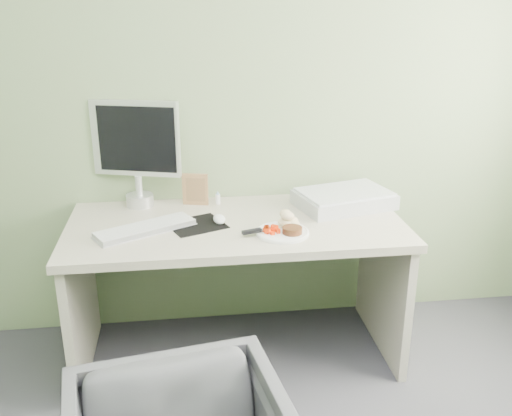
{
  "coord_description": "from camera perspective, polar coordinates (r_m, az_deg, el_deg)",
  "views": [
    {
      "loc": [
        -0.23,
        -0.89,
        1.74
      ],
      "look_at": [
        0.08,
        1.5,
        0.85
      ],
      "focal_mm": 40.0,
      "sensor_mm": 36.0,
      "label": 1
    }
  ],
  "objects": [
    {
      "name": "steak_knife",
      "position": [
        2.57,
        0.34,
        -2.23
      ],
      "size": [
        0.23,
        0.09,
        0.02
      ],
      "rotation": [
        0.0,
        0.0,
        0.31
      ],
      "color": "silver",
      "rests_on": "plate"
    },
    {
      "name": "monitor",
      "position": [
        2.93,
        -11.89,
        5.94
      ],
      "size": [
        0.44,
        0.18,
        0.54
      ],
      "rotation": [
        0.0,
        0.0,
        -0.29
      ],
      "color": "silver",
      "rests_on": "desk"
    },
    {
      "name": "carrot_heap",
      "position": [
        2.56,
        1.6,
        -2.06
      ],
      "size": [
        0.07,
        0.07,
        0.04
      ],
      "primitive_type": "cube",
      "rotation": [
        0.0,
        0.0,
        -0.25
      ],
      "color": "red",
      "rests_on": "plate"
    },
    {
      "name": "computer_mouse",
      "position": [
        2.72,
        -3.7,
        -1.12
      ],
      "size": [
        0.07,
        0.11,
        0.04
      ],
      "primitive_type": "ellipsoid",
      "rotation": [
        0.0,
        0.0,
        0.08
      ],
      "color": "white",
      "rests_on": "desk"
    },
    {
      "name": "eyedrop_bottle",
      "position": [
        2.95,
        -3.84,
        0.99
      ],
      "size": [
        0.02,
        0.02,
        0.07
      ],
      "color": "white",
      "rests_on": "desk"
    },
    {
      "name": "plate",
      "position": [
        2.59,
        2.67,
        -2.47
      ],
      "size": [
        0.24,
        0.24,
        0.01
      ],
      "primitive_type": "cylinder",
      "color": "white",
      "rests_on": "desk"
    },
    {
      "name": "potato_pile",
      "position": [
        2.63,
        3.2,
        -1.21
      ],
      "size": [
        0.12,
        0.1,
        0.06
      ],
      "primitive_type": "ellipsoid",
      "rotation": [
        0.0,
        0.0,
        0.11
      ],
      "color": "tan",
      "rests_on": "plate"
    },
    {
      "name": "scanner",
      "position": [
        2.95,
        8.78,
        0.83
      ],
      "size": [
        0.53,
        0.42,
        0.07
      ],
      "primitive_type": "cube",
      "rotation": [
        0.0,
        0.0,
        0.26
      ],
      "color": "#ABAFB3",
      "rests_on": "desk"
    },
    {
      "name": "photo_frame",
      "position": [
        2.94,
        -6.1,
        1.87
      ],
      "size": [
        0.13,
        0.05,
        0.17
      ],
      "primitive_type": "cube",
      "rotation": [
        0.0,
        0.0,
        -0.24
      ],
      "color": "#936945",
      "rests_on": "desk"
    },
    {
      "name": "keyboard",
      "position": [
        2.66,
        -11.01,
        -1.98
      ],
      "size": [
        0.47,
        0.34,
        0.02
      ],
      "primitive_type": "cube",
      "rotation": [
        0.0,
        0.0,
        0.5
      ],
      "color": "white",
      "rests_on": "desk"
    },
    {
      "name": "steak",
      "position": [
        2.57,
        3.64,
        -2.23
      ],
      "size": [
        0.11,
        0.11,
        0.03
      ],
      "primitive_type": "cylinder",
      "rotation": [
        0.0,
        0.0,
        0.34
      ],
      "color": "black",
      "rests_on": "plate"
    },
    {
      "name": "desk",
      "position": [
        2.79,
        -1.96,
        -4.93
      ],
      "size": [
        1.6,
        0.75,
        0.73
      ],
      "color": "#B7AD99",
      "rests_on": "floor"
    },
    {
      "name": "mousepad",
      "position": [
        2.7,
        -5.98,
        -1.69
      ],
      "size": [
        0.31,
        0.29,
        0.0
      ],
      "primitive_type": "cube",
      "rotation": [
        0.0,
        0.0,
        0.38
      ],
      "color": "black",
      "rests_on": "desk"
    },
    {
      "name": "wall_back",
      "position": [
        2.93,
        -2.89,
        12.67
      ],
      "size": [
        3.5,
        0.0,
        3.5
      ],
      "primitive_type": "plane",
      "rotation": [
        1.57,
        0.0,
        0.0
      ],
      "color": "#6E805A",
      "rests_on": "floor"
    }
  ]
}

